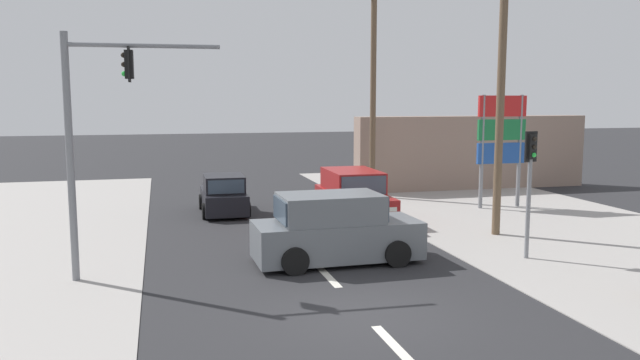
# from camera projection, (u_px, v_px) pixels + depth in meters

# --- Properties ---
(ground_plane) EXTENTS (140.00, 140.00, 0.00)m
(ground_plane) POSITION_uv_depth(u_px,v_px,m) (363.00, 313.00, 13.00)
(ground_plane) COLOR #28282B
(lane_dash_near) EXTENTS (0.20, 2.40, 0.01)m
(lane_dash_near) POSITION_uv_depth(u_px,v_px,m) (399.00, 350.00, 11.08)
(lane_dash_near) COLOR silver
(lane_dash_near) RESTS_ON ground
(lane_dash_mid) EXTENTS (0.20, 2.40, 0.01)m
(lane_dash_mid) POSITION_uv_depth(u_px,v_px,m) (326.00, 274.00, 15.88)
(lane_dash_mid) COLOR silver
(lane_dash_mid) RESTS_ON ground
(lane_dash_far) EXTENTS (0.20, 2.40, 0.01)m
(lane_dash_far) POSITION_uv_depth(u_px,v_px,m) (287.00, 233.00, 20.68)
(lane_dash_far) COLOR silver
(lane_dash_far) RESTS_ON ground
(utility_pole_midground_right) EXTENTS (1.80, 0.26, 10.45)m
(utility_pole_midground_right) POSITION_uv_depth(u_px,v_px,m) (502.00, 66.00, 19.76)
(utility_pole_midground_right) COLOR brown
(utility_pole_midground_right) RESTS_ON ground
(utility_pole_background_right) EXTENTS (1.80, 0.26, 9.93)m
(utility_pole_background_right) POSITION_uv_depth(u_px,v_px,m) (373.00, 81.00, 27.73)
(utility_pole_background_right) COLOR brown
(utility_pole_background_right) RESTS_ON ground
(traffic_signal_mast) EXTENTS (3.69, 0.44, 6.00)m
(traffic_signal_mast) POSITION_uv_depth(u_px,v_px,m) (92.00, 124.00, 14.91)
(traffic_signal_mast) COLOR slate
(traffic_signal_mast) RESTS_ON ground
(pedestal_signal_right_kerb) EXTENTS (0.44, 0.31, 3.56)m
(pedestal_signal_right_kerb) POSITION_uv_depth(u_px,v_px,m) (530.00, 173.00, 17.08)
(pedestal_signal_right_kerb) COLOR slate
(pedestal_signal_right_kerb) RESTS_ON ground
(shopping_plaza_sign) EXTENTS (2.10, 0.16, 4.60)m
(shopping_plaza_sign) POSITION_uv_depth(u_px,v_px,m) (501.00, 135.00, 25.20)
(shopping_plaza_sign) COLOR slate
(shopping_plaza_sign) RESTS_ON ground
(shopfront_wall_far) EXTENTS (12.00, 1.00, 3.60)m
(shopfront_wall_far) POSITION_uv_depth(u_px,v_px,m) (472.00, 153.00, 30.85)
(shopfront_wall_far) COLOR gray
(shopfront_wall_far) RESTS_ON ground
(suv_kerbside_parked) EXTENTS (4.57, 2.13, 1.90)m
(suv_kerbside_parked) POSITION_uv_depth(u_px,v_px,m) (335.00, 230.00, 16.92)
(suv_kerbside_parked) COLOR slate
(suv_kerbside_parked) RESTS_ON ground
(hatchback_oncoming_near) EXTENTS (1.82, 3.66, 1.53)m
(hatchback_oncoming_near) POSITION_uv_depth(u_px,v_px,m) (224.00, 196.00, 24.23)
(hatchback_oncoming_near) COLOR black
(hatchback_oncoming_near) RESTS_ON ground
(suv_oncoming_mid) EXTENTS (2.12, 4.57, 1.90)m
(suv_oncoming_mid) POSITION_uv_depth(u_px,v_px,m) (353.00, 198.00, 22.40)
(suv_oncoming_mid) COLOR maroon
(suv_oncoming_mid) RESTS_ON ground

